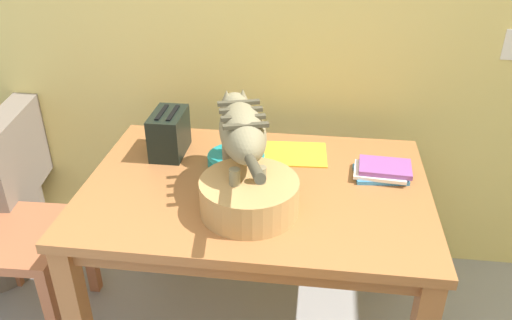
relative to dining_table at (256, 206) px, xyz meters
The scene contains 9 objects.
dining_table is the anchor object (origin of this frame).
cat 0.32m from the dining_table, 132.68° to the right, with size 0.24×0.61×0.32m.
saucer_bowl 0.20m from the dining_table, 124.45° to the left, with size 0.22×0.22×0.04m, color teal.
coffee_mug 0.24m from the dining_table, 123.40° to the left, with size 0.13×0.08×0.09m.
magazine 0.29m from the dining_table, 62.80° to the left, with size 0.25×0.20×0.01m, color gold.
book_stack 0.48m from the dining_table, 14.58° to the left, with size 0.21×0.15×0.05m.
wicker_basket 0.22m from the dining_table, 90.19° to the right, with size 0.32×0.32×0.12m.
toaster 0.45m from the dining_table, 151.94° to the left, with size 0.12×0.20×0.18m.
wooden_chair_near 1.01m from the dining_table, behind, with size 0.43×0.43×0.93m.
Camera 1 is at (0.18, -0.21, 1.69)m, focal length 36.23 mm.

